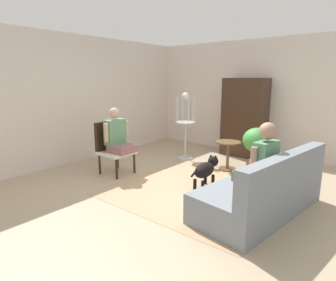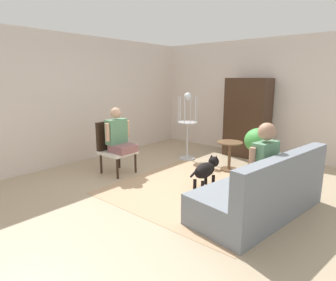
{
  "view_description": "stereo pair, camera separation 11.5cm",
  "coord_description": "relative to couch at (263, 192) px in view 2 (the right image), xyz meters",
  "views": [
    {
      "loc": [
        2.55,
        -3.67,
        1.79
      ],
      "look_at": [
        -0.27,
        -0.19,
        0.82
      ],
      "focal_mm": 30.4,
      "sensor_mm": 36.0,
      "label": 1
    },
    {
      "loc": [
        2.64,
        -3.6,
        1.79
      ],
      "look_at": [
        -0.27,
        -0.19,
        0.82
      ],
      "focal_mm": 30.4,
      "sensor_mm": 36.0,
      "label": 2
    }
  ],
  "objects": [
    {
      "name": "ground_plane",
      "position": [
        -1.29,
        0.04,
        -0.3
      ],
      "size": [
        7.13,
        7.13,
        0.0
      ],
      "primitive_type": "plane",
      "color": "tan"
    },
    {
      "name": "back_wall",
      "position": [
        -1.29,
        3.07,
        1.05
      ],
      "size": [
        6.27,
        0.12,
        2.71
      ],
      "primitive_type": "cube",
      "color": "silver",
      "rests_on": "ground"
    },
    {
      "name": "left_wall",
      "position": [
        -4.18,
        0.34,
        1.05
      ],
      "size": [
        0.12,
        6.54,
        2.71
      ],
      "primitive_type": "cube",
      "color": "silver",
      "rests_on": "ground"
    },
    {
      "name": "area_rug",
      "position": [
        -1.11,
        0.1,
        -0.3
      ],
      "size": [
        2.63,
        2.51,
        0.01
      ],
      "primitive_type": "cube",
      "color": "tan",
      "rests_on": "ground"
    },
    {
      "name": "couch",
      "position": [
        0.0,
        0.0,
        0.0
      ],
      "size": [
        1.18,
        2.14,
        0.89
      ],
      "color": "slate",
      "rests_on": "ground"
    },
    {
      "name": "armchair",
      "position": [
        -2.94,
        -0.17,
        0.26
      ],
      "size": [
        0.59,
        0.57,
        1.0
      ],
      "color": "black",
      "rests_on": "ground"
    },
    {
      "name": "person_on_couch",
      "position": [
        -0.06,
        -0.02,
        0.44
      ],
      "size": [
        0.53,
        0.55,
        0.84
      ],
      "color": "olive"
    },
    {
      "name": "person_on_armchair",
      "position": [
        -2.77,
        -0.16,
        0.46
      ],
      "size": [
        0.48,
        0.57,
        0.83
      ],
      "color": "#8A595C"
    },
    {
      "name": "round_end_table",
      "position": [
        -1.26,
        1.39,
        0.05
      ],
      "size": [
        0.5,
        0.5,
        0.58
      ],
      "color": "brown",
      "rests_on": "ground"
    },
    {
      "name": "dog",
      "position": [
        -1.11,
        0.3,
        0.01
      ],
      "size": [
        0.28,
        0.84,
        0.51
      ],
      "color": "black",
      "rests_on": "ground"
    },
    {
      "name": "bird_cage_stand",
      "position": [
        -2.4,
        1.51,
        0.52
      ],
      "size": [
        0.44,
        0.44,
        1.5
      ],
      "color": "silver",
      "rests_on": "ground"
    },
    {
      "name": "potted_plant",
      "position": [
        -0.72,
        1.46,
        0.27
      ],
      "size": [
        0.52,
        0.52,
        0.91
      ],
      "color": "#996047",
      "rests_on": "ground"
    },
    {
      "name": "armoire_cabinet",
      "position": [
        -1.52,
        2.66,
        0.61
      ],
      "size": [
        0.96,
        0.56,
        1.82
      ],
      "primitive_type": "cube",
      "color": "#382316",
      "rests_on": "ground"
    }
  ]
}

